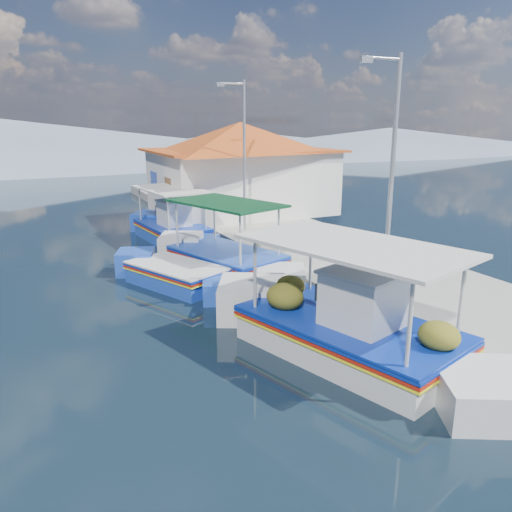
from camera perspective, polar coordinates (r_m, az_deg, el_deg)
name	(u,v)px	position (r m, az deg, el deg)	size (l,w,h in m)	color
ground	(262,382)	(10.13, 0.71, -14.13)	(160.00, 160.00, 0.00)	black
quay	(338,260)	(17.67, 9.29, -0.48)	(5.00, 44.00, 0.50)	gray
bollards	(297,262)	(15.86, 4.64, -0.64)	(0.20, 17.20, 0.30)	#A5A8AD
main_caique	(347,331)	(11.19, 10.34, -8.35)	(4.04, 8.08, 2.78)	white
caique_green_canopy	(226,261)	(16.89, -3.40, -0.52)	(3.55, 6.77, 2.66)	white
caique_blue_hull	(177,277)	(15.75, -8.98, -2.33)	(3.15, 5.18, 1.01)	#1D44AE
caique_far	(172,230)	(21.69, -9.54, 2.98)	(2.55, 7.00, 2.47)	#1D44AE
harbor_building	(241,166)	(25.14, -1.78, 10.18)	(10.49, 10.49, 4.40)	silver
lamp_post_near	(390,167)	(13.06, 14.97, 9.82)	(1.21, 0.14, 6.00)	#A5A8AD
lamp_post_far	(242,149)	(20.74, -1.59, 12.11)	(1.21, 0.14, 6.00)	#A5A8AD
mountain_ridge	(107,145)	(64.83, -16.64, 11.97)	(171.40, 96.00, 5.50)	gray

